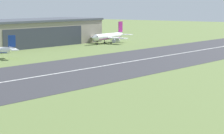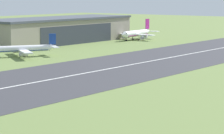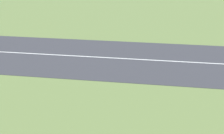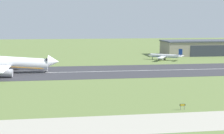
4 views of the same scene
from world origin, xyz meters
The scene contains 7 objects.
ground_plane centered at (0.00, 54.11, 0.00)m, with size 722.24×722.24×0.00m, color olive.
runway_strip centered at (0.00, 108.21, 0.03)m, with size 482.24×41.74×0.06m, color #333338.
runway_centreline centered at (0.00, 108.21, 0.07)m, with size 434.02×0.70×0.01m, color silver.
hangar_building centered at (61.73, 177.23, 5.58)m, with size 77.91×24.94×11.13m.
airplane_landing centered at (-79.31, 108.82, 5.28)m, with size 55.48×49.79×18.76m.
airplane_parked_east centered at (15.28, 150.12, 2.68)m, with size 22.74×21.76×7.72m.
runway_sign centered at (-15.46, 35.94, 1.36)m, with size 1.67×0.13×1.79m.
Camera 4 is at (-47.29, -46.84, 25.05)m, focal length 50.00 mm.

